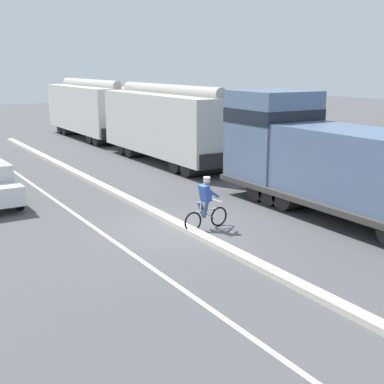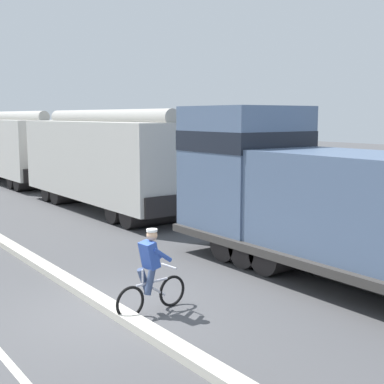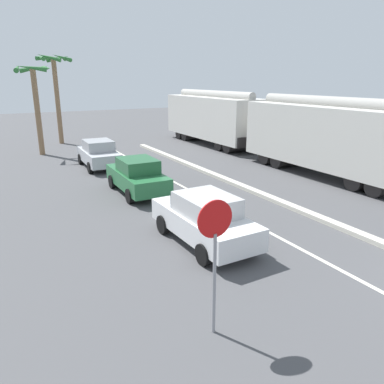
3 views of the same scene
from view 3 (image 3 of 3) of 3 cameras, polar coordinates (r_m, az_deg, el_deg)
name	(u,v)px [view 3 (image 3 of 3)]	position (r m, az deg, el deg)	size (l,w,h in m)	color
median_curb	(319,218)	(14.72, 18.83, -3.76)	(0.36, 36.00, 0.16)	beige
lane_stripe	(269,232)	(13.16, 11.60, -5.98)	(0.14, 36.00, 0.01)	silver
hopper_car_lead	(329,137)	(21.14, 20.12, 7.81)	(2.90, 10.60, 4.18)	beige
hopper_car_middle	(213,118)	(30.03, 3.21, 11.20)	(2.90, 10.60, 4.18)	beige
parked_car_white	(204,219)	(11.82, 1.89, -4.08)	(1.92, 4.24, 1.62)	silver
parked_car_green	(137,176)	(17.18, -8.34, 2.47)	(1.89, 4.23, 1.62)	#286B3D
parked_car_silver	(98,154)	(22.77, -14.07, 5.69)	(1.91, 4.24, 1.62)	#B7BABF
stop_sign	(215,242)	(7.28, 3.48, -7.65)	(0.76, 0.08, 2.88)	gray
palm_tree_near	(35,91)	(27.64, -22.79, 14.02)	(2.33, 2.43, 6.02)	#846647
palm_tree_far	(55,77)	(32.05, -20.09, 16.08)	(2.67, 2.77, 6.93)	#846647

